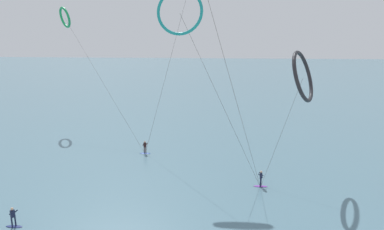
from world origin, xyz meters
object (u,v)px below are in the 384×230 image
surfer_violet (261,180)px  kite_teal (180,12)px  kite_emerald (65,18)px  kite_charcoal (303,76)px  surfer_navy (13,218)px  surfer_cobalt (145,148)px

surfer_violet → kite_teal: 18.21m
surfer_violet → kite_emerald: kite_emerald is taller
surfer_violet → kite_charcoal: 11.51m
surfer_navy → surfer_cobalt: bearing=10.4°
surfer_violet → kite_charcoal: (4.25, 3.59, 10.08)m
surfer_navy → kite_charcoal: (24.84, 12.93, 10.08)m
surfer_cobalt → surfer_violet: 16.41m
kite_teal → kite_charcoal: bearing=25.0°
surfer_violet → kite_teal: size_ratio=0.09×
surfer_cobalt → kite_teal: 19.84m
surfer_violet → kite_emerald: bearing=-114.2°
surfer_violet → surfer_navy: bearing=-49.8°
surfer_cobalt → surfer_violet: same height
surfer_cobalt → surfer_navy: same height
kite_charcoal → kite_emerald: bearing=83.5°
surfer_navy → surfer_violet: size_ratio=1.00×
kite_charcoal → kite_teal: kite_teal is taller
surfer_navy → kite_emerald: kite_emerald is taller
kite_charcoal → kite_emerald: 42.13m
surfer_cobalt → kite_charcoal: 21.35m
surfer_cobalt → surfer_violet: bearing=-179.9°
surfer_cobalt → kite_emerald: kite_emerald is taller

